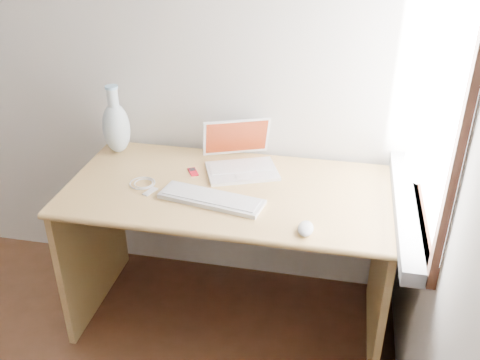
% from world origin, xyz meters
% --- Properties ---
extents(back_wall, '(3.50, 0.04, 2.60)m').
position_xyz_m(back_wall, '(0.00, 1.75, 1.30)').
color(back_wall, silver).
rests_on(back_wall, floor).
extents(window, '(0.11, 0.99, 1.10)m').
position_xyz_m(window, '(1.72, 1.30, 1.28)').
color(window, white).
rests_on(window, right_wall).
extents(desk, '(1.43, 0.72, 0.76)m').
position_xyz_m(desk, '(0.93, 1.44, 0.54)').
color(desk, tan).
rests_on(desk, floor).
extents(laptop, '(0.38, 0.37, 0.22)m').
position_xyz_m(laptop, '(0.97, 1.55, 0.81)').
color(laptop, white).
rests_on(laptop, desk).
extents(external_keyboard, '(0.47, 0.22, 0.02)m').
position_xyz_m(external_keyboard, '(0.89, 1.23, 0.77)').
color(external_keyboard, white).
rests_on(external_keyboard, desk).
extents(mouse, '(0.06, 0.10, 0.04)m').
position_xyz_m(mouse, '(1.30, 1.08, 0.77)').
color(mouse, white).
rests_on(mouse, desk).
extents(ipod, '(0.07, 0.09, 0.01)m').
position_xyz_m(ipod, '(0.74, 1.46, 0.76)').
color(ipod, red).
rests_on(ipod, desk).
extents(cable_coil, '(0.13, 0.13, 0.01)m').
position_xyz_m(cable_coil, '(0.55, 1.31, 0.76)').
color(cable_coil, white).
rests_on(cable_coil, desk).
extents(remote, '(0.05, 0.08, 0.01)m').
position_xyz_m(remote, '(0.61, 1.25, 0.76)').
color(remote, white).
rests_on(remote, desk).
extents(vase, '(0.13, 0.13, 0.34)m').
position_xyz_m(vase, '(0.32, 1.60, 0.90)').
color(vase, silver).
rests_on(vase, desk).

